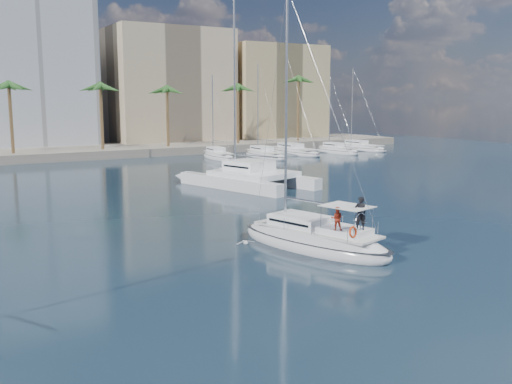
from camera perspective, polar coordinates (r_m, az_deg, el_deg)
ground at (r=30.03m, az=2.66°, el=-6.91°), size 160.00×160.00×0.00m
quay at (r=86.91m, az=-19.97°, el=3.66°), size 120.00×14.00×1.20m
building_beige at (r=101.43m, az=-8.79°, el=10.17°), size 20.00×14.00×20.00m
building_tan_right at (r=108.75m, az=1.60°, el=9.68°), size 18.00×12.00×18.00m
palm_centre at (r=82.65m, az=-19.82°, el=10.13°), size 3.60×3.60×12.30m
palm_right at (r=95.20m, az=1.03°, el=10.50°), size 3.60×3.60×12.30m
main_sloop at (r=32.55m, az=5.79°, el=-4.75°), size 5.82×10.71×15.17m
catamaran at (r=54.71m, az=-0.58°, el=1.76°), size 9.64×14.07×18.59m
seagull at (r=29.96m, az=-1.09°, el=-5.06°), size 1.07×0.46×0.20m
moored_yacht_a at (r=80.06m, az=-3.79°, el=3.32°), size 3.37×9.52×11.90m
moored_yacht_b at (r=81.47m, az=0.94°, el=3.45°), size 3.32×10.83×13.72m
moored_yacht_c at (r=86.66m, az=3.92°, el=3.78°), size 3.98×12.33×15.54m
moored_yacht_d at (r=88.92m, az=8.12°, el=3.85°), size 3.52×9.55×11.90m
moored_yacht_e at (r=94.60m, az=10.45°, el=4.12°), size 4.61×11.11×13.72m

